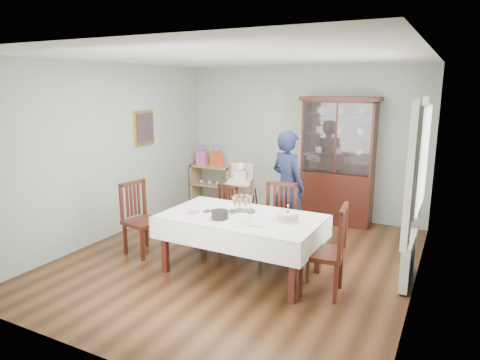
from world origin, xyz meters
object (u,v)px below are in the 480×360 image
Objects in this scene: dining_table at (241,244)px; champagne_tray at (242,207)px; sideboard at (213,185)px; chair_end_left at (143,233)px; birthday_cake at (288,217)px; chair_far_left at (221,228)px; gift_bag_orange at (217,157)px; china_cabinet at (338,159)px; chair_far_right at (278,236)px; woman at (288,187)px; chair_end_right at (323,268)px; high_chair at (241,203)px; gift_bag_pink at (202,156)px.

champagne_tray is at bearing 114.04° from dining_table.
sideboard reaches higher than dining_table.
chair_end_left reaches higher than birthday_cake.
sideboard is 1.00× the size of chair_far_left.
gift_bag_orange is at bearing 18.59° from chair_end_left.
chair_end_left is (-2.06, -2.68, -0.82)m from china_cabinet.
woman reaches higher than chair_far_right.
sideboard is 0.85× the size of chair_end_right.
chair_far_left reaches higher than sideboard.
sideboard is (-2.50, 0.02, -0.72)m from china_cabinet.
china_cabinet is at bearing 91.74° from birthday_cake.
gift_bag_orange is at bearing 120.54° from high_chair.
birthday_cake reaches higher than chair_far_left.
chair_end_left is at bearing -96.52° from chair_end_right.
chair_end_right is 3.47× the size of birthday_cake.
chair_end_left reaches higher than dining_table.
gift_bag_pink reaches higher than high_chair.
high_chair reaches higher than champagne_tray.
dining_table is at bearing -77.21° from high_chair.
woman is at bearing -31.75° from sideboard.
chair_end_right is 2.73× the size of gift_bag_orange.
sideboard is at bearing -137.67° from chair_end_right.
chair_end_left reaches higher than chair_far_left.
birthday_cake reaches higher than dining_table.
sideboard is 2.94× the size of birthday_cake.
chair_far_left is 0.87× the size of chair_far_right.
sideboard is 2.56× the size of champagne_tray.
chair_end_left is 2.20m from birthday_cake.
chair_far_left is at bearing -123.48° from china_cabinet.
woman is (0.82, 0.62, 0.59)m from chair_far_left.
woman reaches higher than dining_table.
high_chair is 2.08m from birthday_cake.
chair_end_right is 2.49m from high_chair.
champagne_tray reaches higher than sideboard.
sideboard is at bearing 122.42° from high_chair.
birthday_cake is (1.40, -1.49, 0.38)m from high_chair.
chair_far_left is 1.99m from chair_end_right.
gift_bag_orange is at bearing 125.81° from dining_table.
high_chair is at bearing 117.50° from dining_table.
chair_far_right reaches higher than chair_far_left.
high_chair reaches higher than sideboard.
chair_end_right is (0.87, -0.74, 0.01)m from chair_far_right.
chair_far_left is at bearing 152.69° from birthday_cake.
chair_end_left is at bearing -166.33° from chair_far_right.
dining_table is 1.55m from chair_end_left.
woman is (2.08, -1.29, 0.46)m from sideboard.
chair_far_right is 0.60× the size of woman.
gift_bag_orange is at bearing -8.19° from woman.
birthday_cake is (1.32, -0.68, 0.55)m from chair_far_left.
chair_far_left is 2.51m from gift_bag_pink.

